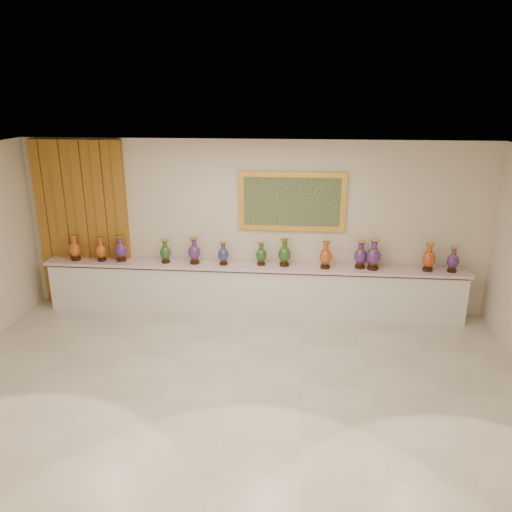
{
  "coord_description": "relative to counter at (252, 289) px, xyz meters",
  "views": [
    {
      "loc": [
        0.82,
        -5.81,
        3.72
      ],
      "look_at": [
        0.12,
        1.7,
        1.25
      ],
      "focal_mm": 35.0,
      "sensor_mm": 36.0,
      "label": 1
    }
  ],
  "objects": [
    {
      "name": "ground",
      "position": [
        0.0,
        -2.27,
        -0.44
      ],
      "size": [
        8.0,
        8.0,
        0.0
      ],
      "primitive_type": "plane",
      "color": "beige",
      "rests_on": "ground"
    },
    {
      "name": "room",
      "position": [
        -2.44,
        0.17,
        1.14
      ],
      "size": [
        8.0,
        8.0,
        8.0
      ],
      "color": "beige",
      "rests_on": "ground"
    },
    {
      "name": "counter",
      "position": [
        0.0,
        0.0,
        0.0
      ],
      "size": [
        7.28,
        0.48,
        0.9
      ],
      "color": "white",
      "rests_on": "ground"
    },
    {
      "name": "vase_0",
      "position": [
        -3.13,
        -0.04,
        0.67
      ],
      "size": [
        0.23,
        0.23,
        0.45
      ],
      "rotation": [
        0.0,
        0.0,
        0.08
      ],
      "color": "black",
      "rests_on": "counter"
    },
    {
      "name": "vase_1",
      "position": [
        -2.66,
        -0.04,
        0.65
      ],
      "size": [
        0.26,
        0.26,
        0.43
      ],
      "rotation": [
        0.0,
        0.0,
        0.38
      ],
      "color": "black",
      "rests_on": "counter"
    },
    {
      "name": "vase_2",
      "position": [
        -2.31,
        -0.02,
        0.67
      ],
      "size": [
        0.28,
        0.28,
        0.46
      ],
      "rotation": [
        0.0,
        0.0,
        0.39
      ],
      "color": "black",
      "rests_on": "counter"
    },
    {
      "name": "vase_3",
      "position": [
        -1.51,
        -0.04,
        0.65
      ],
      "size": [
        0.25,
        0.25,
        0.41
      ],
      "rotation": [
        0.0,
        0.0,
        0.37
      ],
      "color": "black",
      "rests_on": "counter"
    },
    {
      "name": "vase_4",
      "position": [
        -1.0,
        -0.03,
        0.67
      ],
      "size": [
        0.26,
        0.26,
        0.46
      ],
      "rotation": [
        0.0,
        0.0,
        0.24
      ],
      "color": "black",
      "rests_on": "counter"
    },
    {
      "name": "vase_5",
      "position": [
        -0.49,
        -0.04,
        0.65
      ],
      "size": [
        0.22,
        0.22,
        0.41
      ],
      "rotation": [
        0.0,
        0.0,
        -0.19
      ],
      "color": "black",
      "rests_on": "counter"
    },
    {
      "name": "vase_6",
      "position": [
        0.15,
        0.0,
        0.64
      ],
      "size": [
        0.21,
        0.21,
        0.4
      ],
      "rotation": [
        0.0,
        0.0,
        0.11
      ],
      "color": "black",
      "rests_on": "counter"
    },
    {
      "name": "vase_7",
      "position": [
        0.55,
        -0.01,
        0.67
      ],
      "size": [
        0.29,
        0.29,
        0.47
      ],
      "rotation": [
        0.0,
        0.0,
        0.43
      ],
      "color": "black",
      "rests_on": "counter"
    },
    {
      "name": "vase_8",
      "position": [
        1.25,
        -0.06,
        0.67
      ],
      "size": [
        0.23,
        0.23,
        0.46
      ],
      "rotation": [
        0.0,
        0.0,
        0.09
      ],
      "color": "black",
      "rests_on": "counter"
    },
    {
      "name": "vase_9",
      "position": [
        1.83,
        0.0,
        0.68
      ],
      "size": [
        0.25,
        0.25,
        0.47
      ],
      "rotation": [
        0.0,
        0.0,
        -0.15
      ],
      "color": "black",
      "rests_on": "counter"
    },
    {
      "name": "vase_10",
      "position": [
        2.04,
        -0.05,
        0.7
      ],
      "size": [
        0.27,
        0.27,
        0.52
      ],
      "rotation": [
        0.0,
        0.0,
        0.14
      ],
      "color": "black",
      "rests_on": "counter"
    },
    {
      "name": "vase_11",
      "position": [
        2.94,
        -0.03,
        0.68
      ],
      "size": [
        0.23,
        0.23,
        0.47
      ],
      "rotation": [
        0.0,
        0.0,
        0.04
      ],
      "color": "black",
      "rests_on": "counter"
    },
    {
      "name": "vase_12",
      "position": [
        3.32,
        -0.05,
        0.66
      ],
      "size": [
        0.22,
        0.22,
        0.43
      ],
      "rotation": [
        0.0,
        0.0,
        0.13
      ],
      "color": "black",
      "rests_on": "counter"
    },
    {
      "name": "label_card",
      "position": [
        -1.44,
        -0.14,
        0.47
      ],
      "size": [
        0.1,
        0.06,
        0.0
      ],
      "primitive_type": "cube",
      "color": "white",
      "rests_on": "counter"
    }
  ]
}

